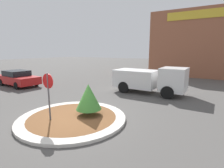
{
  "coord_description": "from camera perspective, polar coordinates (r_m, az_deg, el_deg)",
  "views": [
    {
      "loc": [
        5.54,
        -5.52,
        3.12
      ],
      "look_at": [
        0.31,
        2.97,
        1.2
      ],
      "focal_mm": 28.0,
      "sensor_mm": 36.0,
      "label": 1
    }
  ],
  "objects": [
    {
      "name": "ground_plane",
      "position": [
        8.42,
        -12.71,
        -11.16
      ],
      "size": [
        120.0,
        120.0,
        0.0
      ],
      "primitive_type": "plane",
      "color": "#514F4C"
    },
    {
      "name": "utility_truck",
      "position": [
        13.12,
        12.13,
        1.57
      ],
      "size": [
        5.17,
        2.07,
        1.97
      ],
      "rotation": [
        0.0,
        0.0,
        0.0
      ],
      "color": "silver",
      "rests_on": "ground_plane"
    },
    {
      "name": "parked_sedan_red",
      "position": [
        17.76,
        -28.34,
        1.71
      ],
      "size": [
        4.44,
        2.12,
        1.37
      ],
      "rotation": [
        0.0,
        0.0,
        -0.06
      ],
      "color": "#B21919",
      "rests_on": "ground_plane"
    },
    {
      "name": "island_shrub",
      "position": [
        8.24,
        -7.67,
        -4.12
      ],
      "size": [
        1.2,
        1.2,
        1.47
      ],
      "color": "brown",
      "rests_on": "traffic_island"
    },
    {
      "name": "traffic_island",
      "position": [
        8.4,
        -12.72,
        -10.76
      ],
      "size": [
        4.88,
        4.88,
        0.13
      ],
      "color": "beige",
      "rests_on": "ground_plane"
    },
    {
      "name": "storefront_building",
      "position": [
        24.93,
        30.12,
        11.22
      ],
      "size": [
        13.93,
        6.07,
        7.78
      ],
      "color": "#93563D",
      "rests_on": "ground_plane"
    },
    {
      "name": "stop_sign",
      "position": [
        7.92,
        -20.08,
        -1.58
      ],
      "size": [
        0.65,
        0.07,
        2.19
      ],
      "color": "#4C4C51",
      "rests_on": "ground_plane"
    }
  ]
}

